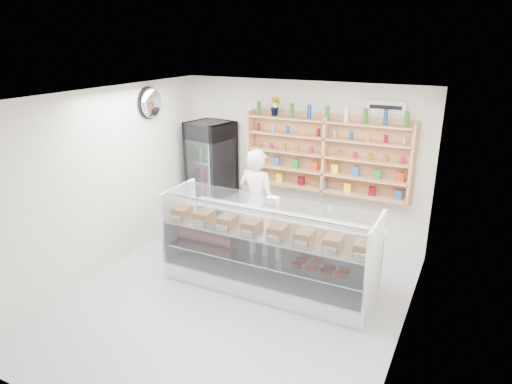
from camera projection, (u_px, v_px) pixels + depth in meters
The scene contains 8 objects.
room at pixel (231, 206), 5.95m from camera, with size 5.00×5.00×5.00m.
display_counter at pixel (267, 264), 6.62m from camera, with size 3.08×0.92×1.34m.
shop_worker at pixel (257, 203), 7.47m from camera, with size 0.67×0.44×1.82m, color silver.
drinks_cooler at pixel (212, 175), 8.58m from camera, with size 0.85×0.83×2.03m.
wall_shelving at pixel (325, 156), 7.66m from camera, with size 2.84×0.28×1.33m.
potted_plant at pixel (275, 106), 7.80m from camera, with size 0.18×0.15×0.33m, color #1E6626.
security_mirror at pixel (151, 103), 7.55m from camera, with size 0.15×0.50×0.50m, color silver.
wall_sign at pixel (386, 107), 7.11m from camera, with size 0.62×0.03×0.20m, color white.
Camera 1 is at (2.79, -4.83, 3.50)m, focal length 32.00 mm.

